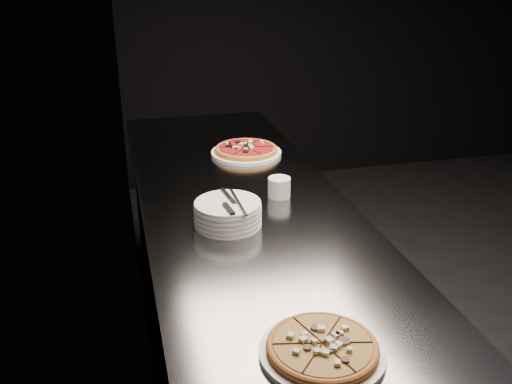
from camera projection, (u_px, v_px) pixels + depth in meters
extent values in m
cube|color=black|center=(129.00, 75.00, 1.78)|extent=(0.02, 5.00, 2.80)
cube|color=slate|center=(246.00, 312.00, 2.24)|extent=(0.70, 2.40, 0.90)
cube|color=slate|center=(245.00, 205.00, 2.06)|extent=(0.74, 2.44, 0.02)
cylinder|color=white|center=(322.00, 353.00, 1.28)|extent=(0.29, 0.29, 0.01)
cylinder|color=#D2833F|center=(322.00, 348.00, 1.27)|extent=(0.30, 0.30, 0.01)
torus|color=#D2833F|center=(322.00, 346.00, 1.27)|extent=(0.30, 0.30, 0.02)
cylinder|color=#E8B54D|center=(323.00, 345.00, 1.27)|extent=(0.26, 0.26, 0.01)
cylinder|color=white|center=(246.00, 153.00, 2.54)|extent=(0.31, 0.31, 0.01)
cylinder|color=#D2833F|center=(246.00, 150.00, 2.54)|extent=(0.32, 0.32, 0.01)
torus|color=#D2833F|center=(246.00, 149.00, 2.53)|extent=(0.33, 0.33, 0.02)
cylinder|color=#A8181A|center=(246.00, 148.00, 2.53)|extent=(0.28, 0.28, 0.01)
cylinder|color=white|center=(228.00, 222.00, 1.89)|extent=(0.22, 0.22, 0.02)
cylinder|color=white|center=(228.00, 218.00, 1.88)|extent=(0.22, 0.22, 0.02)
cylinder|color=white|center=(228.00, 213.00, 1.88)|extent=(0.22, 0.22, 0.02)
cylinder|color=white|center=(228.00, 209.00, 1.87)|extent=(0.22, 0.22, 0.02)
cylinder|color=white|center=(228.00, 204.00, 1.86)|extent=(0.22, 0.22, 0.02)
cube|color=silver|center=(228.00, 196.00, 1.90)|extent=(0.03, 0.14, 0.00)
cube|color=black|center=(229.00, 209.00, 1.80)|extent=(0.03, 0.09, 0.01)
cube|color=silver|center=(238.00, 202.00, 1.86)|extent=(0.05, 0.22, 0.00)
cylinder|color=silver|center=(279.00, 187.00, 2.10)|extent=(0.08, 0.08, 0.07)
cylinder|color=black|center=(279.00, 180.00, 2.09)|extent=(0.07, 0.07, 0.01)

